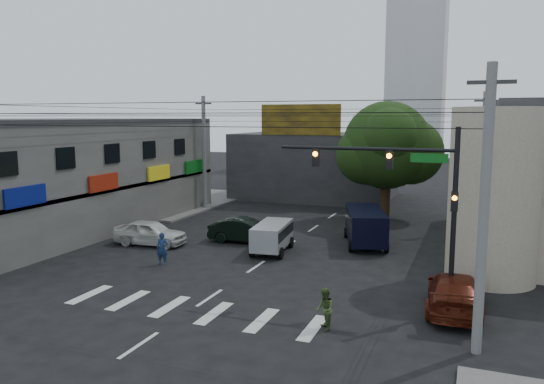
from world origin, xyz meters
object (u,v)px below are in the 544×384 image
Objects in this scene: utility_pole_far_left at (204,153)px; utility_pole_far_right at (482,161)px; maroon_sedan at (454,292)px; silver_minivan at (272,238)px; utility_pole_near_right at (484,213)px; pedestrian_olive at (325,309)px; traffic_officer at (162,249)px; navy_van at (365,227)px; traffic_gantry at (410,187)px; street_tree at (387,146)px; dark_sedan at (246,231)px; white_compact at (150,233)px.

utility_pole_far_left is 21.00m from utility_pole_far_right.
maroon_sedan is 11.52m from silver_minivan.
utility_pole_far_right is (0.00, 20.50, 0.00)m from utility_pole_near_right.
pedestrian_olive is at bearing -103.91° from utility_pole_far_right.
traffic_officer is (-15.15, -15.37, -3.77)m from utility_pole_far_right.
utility_pole_near_right is 15.05m from navy_van.
utility_pole_near_right is (2.68, -3.50, -0.23)m from traffic_gantry.
street_tree is 6.63m from utility_pole_far_right.
pedestrian_olive is at bearing -149.22° from dark_sedan.
traffic_officer is at bearing 114.85° from navy_van.
traffic_gantry is 4.69× the size of pedestrian_olive.
pedestrian_olive is (-4.23, -3.73, 0.02)m from maroon_sedan.
white_compact reaches higher than dark_sedan.
navy_van reaches higher than maroon_sedan.
street_tree is 2.19× the size of silver_minivan.
traffic_gantry is 1.38× the size of maroon_sedan.
white_compact is 2.70× the size of traffic_officer.
navy_van is 11.99m from traffic_officer.
dark_sedan is 14.38m from maroon_sedan.
utility_pole_near_right is 2.04× the size of white_compact.
dark_sedan is at bearing -50.01° from utility_pole_far_left.
utility_pole_far_left is at bearing 35.97° from silver_minivan.
silver_minivan is at bearing 33.99° from traffic_officer.
utility_pole_near_right is 14.90m from silver_minivan.
maroon_sedan is 1.31× the size of silver_minivan.
white_compact is 17.98m from maroon_sedan.
silver_minivan is at bearing 138.55° from utility_pole_near_right.
utility_pole_far_left is at bearing 180.00° from utility_pole_far_right.
silver_minivan is 5.82m from navy_van.
traffic_gantry is at bearing -131.29° from dark_sedan.
white_compact is at bearing -131.95° from street_tree.
traffic_officer is (5.85, -15.37, -3.77)m from utility_pole_far_left.
white_compact is 2.94× the size of pedestrian_olive.
pedestrian_olive reaches higher than dark_sedan.
utility_pole_near_right reaches higher than maroon_sedan.
street_tree reaches higher than navy_van.
traffic_officer reaches higher than maroon_sedan.
maroon_sedan is at bearing 104.45° from pedestrian_olive.
maroon_sedan is (12.31, -7.43, 0.02)m from dark_sedan.
maroon_sedan is (-0.85, 3.73, -3.86)m from utility_pole_near_right.
utility_pole_far_right is 17.23m from maroon_sedan.
traffic_gantry is 13.62m from dark_sedan.
navy_van is (-6.29, -7.30, -3.55)m from utility_pole_far_right.
pedestrian_olive is at bearing -179.99° from utility_pole_near_right.
white_compact is at bearing -17.94° from maroon_sedan.
utility_pole_near_right is 6.36m from pedestrian_olive.
traffic_officer is at bearing 156.57° from dark_sedan.
white_compact is (2.82, -12.00, -3.86)m from utility_pole_far_left.
white_compact is at bearing 154.95° from utility_pole_near_right.
street_tree reaches higher than dark_sedan.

